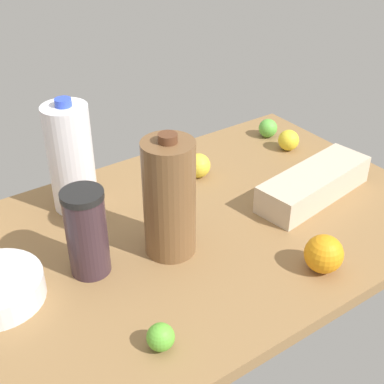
% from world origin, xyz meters
% --- Properties ---
extents(countertop, '(1.20, 0.76, 0.03)m').
position_xyz_m(countertop, '(0.00, 0.00, 0.01)').
color(countertop, olive).
rests_on(countertop, ground).
extents(egg_carton, '(0.35, 0.16, 0.07)m').
position_xyz_m(egg_carton, '(0.33, -0.07, 0.07)').
color(egg_carton, beige).
rests_on(egg_carton, countertop).
extents(milk_jug, '(0.11, 0.11, 0.29)m').
position_xyz_m(milk_jug, '(-0.18, 0.24, 0.17)').
color(milk_jug, white).
rests_on(milk_jug, countertop).
extents(chocolate_milk_jug, '(0.11, 0.11, 0.29)m').
position_xyz_m(chocolate_milk_jug, '(-0.08, -0.04, 0.16)').
color(chocolate_milk_jug, brown).
rests_on(chocolate_milk_jug, countertop).
extents(shaker_bottle, '(0.09, 0.09, 0.20)m').
position_xyz_m(shaker_bottle, '(-0.26, -0.00, 0.13)').
color(shaker_bottle, '#39262E').
rests_on(shaker_bottle, countertop).
extents(lime_beside_bowl, '(0.05, 0.05, 0.05)m').
position_xyz_m(lime_beside_bowl, '(-0.25, -0.26, 0.06)').
color(lime_beside_bowl, '#5CB034').
rests_on(lime_beside_bowl, countertop).
extents(lemon_far_back, '(0.06, 0.06, 0.06)m').
position_xyz_m(lemon_far_back, '(0.46, 0.16, 0.06)').
color(lemon_far_back, yellow).
rests_on(lemon_far_back, countertop).
extents(orange_near_front, '(0.08, 0.08, 0.08)m').
position_xyz_m(orange_near_front, '(0.14, -0.28, 0.07)').
color(orange_near_front, orange).
rests_on(orange_near_front, countertop).
extents(lemon_by_jug, '(0.07, 0.07, 0.07)m').
position_xyz_m(lemon_by_jug, '(0.15, 0.19, 0.06)').
color(lemon_by_jug, yellow).
rests_on(lemon_by_jug, countertop).
extents(lime_loose, '(0.06, 0.06, 0.06)m').
position_xyz_m(lime_loose, '(0.47, 0.26, 0.06)').
color(lime_loose, '#5EB540').
rests_on(lime_loose, countertop).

